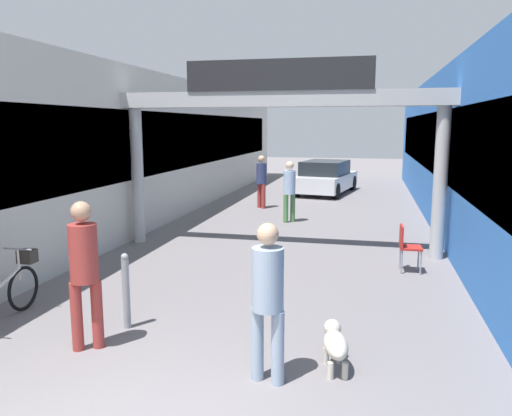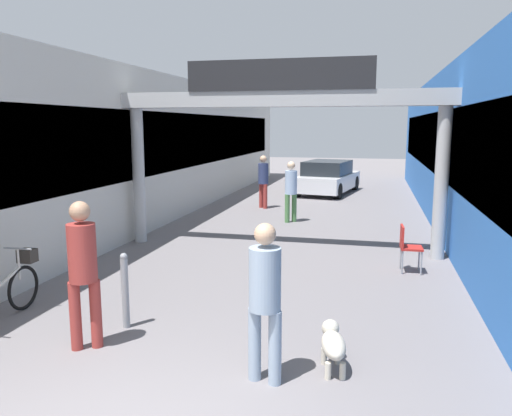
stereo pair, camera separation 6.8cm
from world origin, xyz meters
TOP-DOWN VIEW (x-y plane):
  - storefront_left at (-5.09, 11.00)m, footprint 3.00×26.00m
  - storefront_right at (5.09, 11.00)m, footprint 3.00×26.00m
  - arcade_sign_gateway at (0.00, 7.65)m, footprint 7.40×0.47m
  - pedestrian_with_dog at (0.93, 1.92)m, footprint 0.41×0.41m
  - pedestrian_companion at (-1.39, 2.21)m, footprint 0.47×0.47m
  - pedestrian_carrying_crate at (-0.27, 10.92)m, footprint 0.48×0.48m
  - pedestrian_elderly_walking at (-1.57, 13.14)m, footprint 0.48×0.48m
  - dog_on_leash at (1.62, 2.37)m, footprint 0.39×0.71m
  - bicycle_silver_second at (-3.05, 2.79)m, footprint 0.46×1.69m
  - bollard_post_metal at (-1.23, 2.92)m, footprint 0.10×0.10m
  - cafe_chair_red_nearer at (2.66, 6.54)m, footprint 0.42×0.42m
  - parked_car_white at (0.19, 17.36)m, footprint 2.44×4.25m

SIDE VIEW (x-z plane):
  - dog_on_leash at x=1.62m, z-range 0.06..0.56m
  - bicycle_silver_second at x=-3.05m, z-range -0.05..0.93m
  - bollard_post_metal at x=-1.23m, z-range 0.01..1.06m
  - cafe_chair_red_nearer at x=2.66m, z-range 0.10..0.99m
  - parked_car_white at x=0.19m, z-range -0.02..1.31m
  - pedestrian_carrying_crate at x=-0.27m, z-range 0.13..1.87m
  - pedestrian_with_dog at x=0.93m, z-range 0.13..1.88m
  - pedestrian_elderly_walking at x=-1.57m, z-range 0.13..1.89m
  - pedestrian_companion at x=-1.39m, z-range 0.15..2.00m
  - storefront_left at x=-5.09m, z-range 0.00..4.14m
  - storefront_right at x=5.09m, z-range 0.00..4.14m
  - arcade_sign_gateway at x=0.00m, z-range 0.85..4.95m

